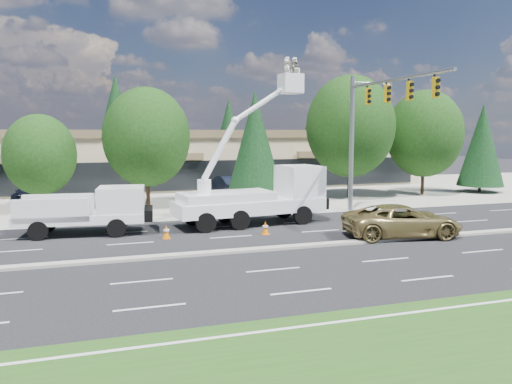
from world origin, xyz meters
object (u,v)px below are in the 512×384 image
object	(u,v)px
signal_mast	(369,120)
utility_pickup	(91,215)
bucket_truck	(262,189)
minivan	(402,221)

from	to	relation	value
signal_mast	utility_pickup	xyz separation A→B (m)	(-16.81, -0.90, -5.04)
utility_pickup	bucket_truck	bearing A→B (deg)	7.31
bucket_truck	minivan	xyz separation A→B (m)	(5.62, -5.70, -1.22)
signal_mast	utility_pickup	world-z (taller)	signal_mast
signal_mast	bucket_truck	bearing A→B (deg)	-174.17
bucket_truck	minivan	bearing A→B (deg)	-52.09
signal_mast	minivan	size ratio (longest dim) A/B	1.71
signal_mast	utility_pickup	bearing A→B (deg)	-176.94
utility_pickup	bucket_truck	world-z (taller)	bucket_truck
utility_pickup	minivan	bearing A→B (deg)	-13.75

